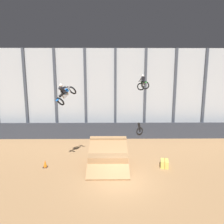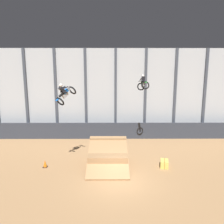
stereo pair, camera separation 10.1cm
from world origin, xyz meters
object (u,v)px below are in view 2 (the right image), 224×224
Objects in this scene: traffic_cone_near_ramp at (45,164)px; hay_bale_trackside at (164,164)px; rider_bike_right_air at (143,84)px; rider_bike_left_air at (65,93)px; dirt_ramp at (108,156)px.

traffic_cone_near_ramp reaches higher than hay_bale_trackside.
rider_bike_right_air reaches higher than traffic_cone_near_ramp.
rider_bike_right_air is 11.03m from traffic_cone_near_ramp.
rider_bike_left_air is at bearing -157.32° from rider_bike_right_air.
traffic_cone_near_ramp is 9.36m from hay_bale_trackside.
dirt_ramp is 2.37× the size of rider_bike_right_air.
rider_bike_left_air is 1.74× the size of hay_bale_trackside.
rider_bike_left_air is 3.02× the size of traffic_cone_near_ramp.
hay_bale_trackside is (1.19, -4.36, -6.01)m from rider_bike_right_air.
rider_bike_left_air is at bearing 9.76° from traffic_cone_near_ramp.
rider_bike_left_air is 7.63m from rider_bike_right_air.
rider_bike_left_air is (-3.22, -0.34, 5.08)m from dirt_ramp.
traffic_cone_near_ramp is at bearing 179.83° from hay_bale_trackside.
hay_bale_trackside is at bearing -84.02° from rider_bike_right_air.
rider_bike_left_air reaches higher than hay_bale_trackside.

